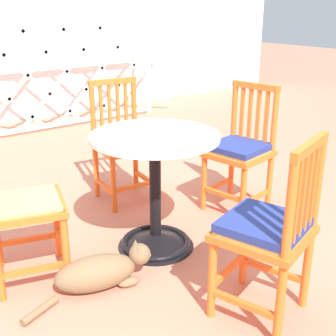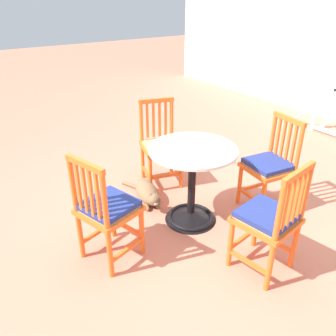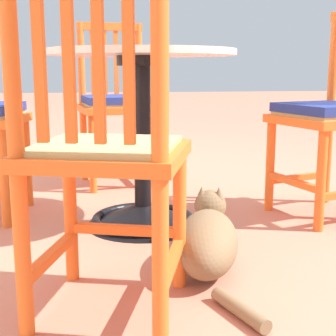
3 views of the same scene
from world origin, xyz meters
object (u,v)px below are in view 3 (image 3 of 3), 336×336
object	(u,v)px
orange_chair_at_corner	(331,116)
tabby_cat	(208,239)
cafe_table	(143,159)
orange_chair_tucked_in	(104,156)
orange_chair_by_planter	(116,106)

from	to	relation	value
orange_chair_at_corner	tabby_cat	size ratio (longest dim) A/B	1.22
cafe_table	tabby_cat	distance (m)	0.55
tabby_cat	cafe_table	bearing A→B (deg)	19.97
cafe_table	orange_chair_at_corner	size ratio (longest dim) A/B	0.83
tabby_cat	orange_chair_tucked_in	bearing A→B (deg)	129.72
orange_chair_tucked_in	tabby_cat	world-z (taller)	orange_chair_tucked_in
orange_chair_at_corner	tabby_cat	xyz separation A→B (m)	(-0.52, 0.66, -0.35)
orange_chair_at_corner	orange_chair_by_planter	bearing A→B (deg)	49.66
cafe_table	orange_chair_at_corner	bearing A→B (deg)	-87.68
orange_chair_by_planter	tabby_cat	world-z (taller)	orange_chair_by_planter
orange_chair_at_corner	orange_chair_tucked_in	size ratio (longest dim) A/B	1.00
orange_chair_tucked_in	tabby_cat	bearing A→B (deg)	-50.28
orange_chair_tucked_in	tabby_cat	xyz separation A→B (m)	(0.28, -0.34, -0.34)
orange_chair_by_planter	orange_chair_tucked_in	xyz separation A→B (m)	(-1.57, 0.09, -0.01)
orange_chair_at_corner	orange_chair_tucked_in	xyz separation A→B (m)	(-0.80, 1.00, -0.01)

